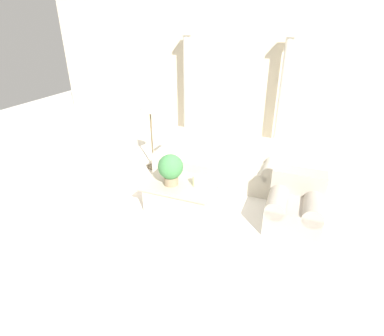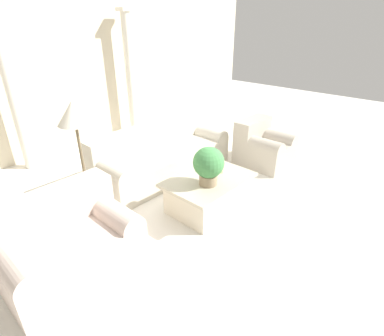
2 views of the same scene
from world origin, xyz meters
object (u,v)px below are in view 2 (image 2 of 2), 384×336
object	(u,v)px
floor_lamp	(75,119)
armchair	(263,146)
sofa_long	(162,156)
potted_plant	(209,164)
loveseat	(66,241)
coffee_table	(209,193)

from	to	relation	value
floor_lamp	armchair	xyz separation A→B (m)	(2.81, -0.93, -0.92)
sofa_long	potted_plant	size ratio (longest dim) A/B	4.68
loveseat	floor_lamp	world-z (taller)	floor_lamp
coffee_table	floor_lamp	bearing A→B (deg)	134.15
sofa_long	potted_plant	xyz separation A→B (m)	(-0.38, -1.28, 0.39)
potted_plant	floor_lamp	xyz separation A→B (m)	(-0.98, 1.22, 0.53)
loveseat	coffee_table	bearing A→B (deg)	-10.41
loveseat	potted_plant	xyz separation A→B (m)	(1.66, -0.41, 0.38)
potted_plant	sofa_long	bearing A→B (deg)	73.68
potted_plant	armchair	bearing A→B (deg)	9.05
coffee_table	armchair	bearing A→B (deg)	6.84
sofa_long	loveseat	size ratio (longest dim) A/B	1.83
coffee_table	potted_plant	xyz separation A→B (m)	(-0.12, -0.09, 0.49)
sofa_long	floor_lamp	size ratio (longest dim) A/B	1.57
armchair	sofa_long	bearing A→B (deg)	145.80
loveseat	armchair	xyz separation A→B (m)	(3.49, -0.12, -0.00)
sofa_long	potted_plant	bearing A→B (deg)	-106.32
loveseat	coffee_table	size ratio (longest dim) A/B	1.10
coffee_table	potted_plant	world-z (taller)	potted_plant
coffee_table	floor_lamp	world-z (taller)	floor_lamp
sofa_long	armchair	world-z (taller)	sofa_long
sofa_long	loveseat	xyz separation A→B (m)	(-2.04, -0.87, 0.01)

